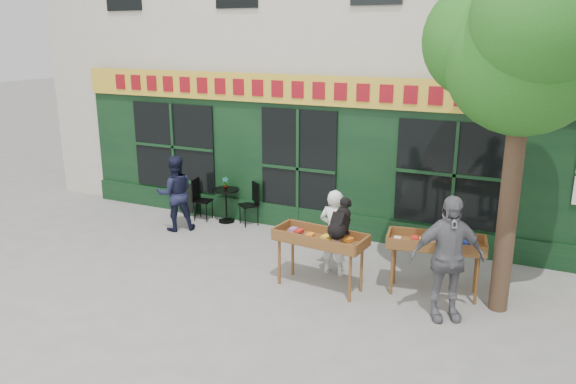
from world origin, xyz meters
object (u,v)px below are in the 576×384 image
(man_right, at_px, (447,258))
(book_cart_center, at_px, (320,241))
(man_left, at_px, (175,193))
(woman, at_px, (334,232))
(dog, at_px, (340,218))
(book_cart_right, at_px, (436,246))
(bistro_table, at_px, (226,199))

(man_right, bearing_deg, book_cart_center, 146.09)
(book_cart_center, xyz_separation_m, man_left, (-3.89, 1.36, -0.01))
(woman, relative_size, man_right, 0.81)
(book_cart_center, distance_m, woman, 0.65)
(man_left, bearing_deg, dog, 119.05)
(dog, relative_size, book_cart_right, 0.38)
(bistro_table, bearing_deg, man_left, -127.87)
(man_right, bearing_deg, woman, 128.96)
(woman, xyz_separation_m, man_right, (2.05, -0.81, 0.18))
(woman, distance_m, book_cart_right, 1.75)
(man_right, relative_size, man_left, 1.16)
(book_cart_center, height_order, woman, woman)
(dog, bearing_deg, bistro_table, 152.31)
(book_cart_right, bearing_deg, woman, 168.62)
(book_cart_right, distance_m, man_left, 5.69)
(woman, bearing_deg, dog, 121.97)
(dog, bearing_deg, man_left, 167.04)
(woman, bearing_deg, man_left, -4.91)
(dog, bearing_deg, book_cart_center, 177.28)
(dog, bearing_deg, woman, 121.97)
(woman, height_order, man_left, man_left)
(book_cart_center, height_order, book_cart_right, same)
(bistro_table, bearing_deg, woman, -26.74)
(dog, xyz_separation_m, bistro_table, (-3.54, 2.31, -0.75))
(woman, bearing_deg, book_cart_center, 95.41)
(book_cart_center, height_order, dog, dog)
(book_cart_center, bearing_deg, woman, 95.41)
(woman, relative_size, bistro_table, 2.01)
(book_cart_center, bearing_deg, man_left, 166.17)
(book_cart_right, height_order, man_right, man_right)
(dog, height_order, woman, dog)
(man_right, bearing_deg, man_left, 136.13)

